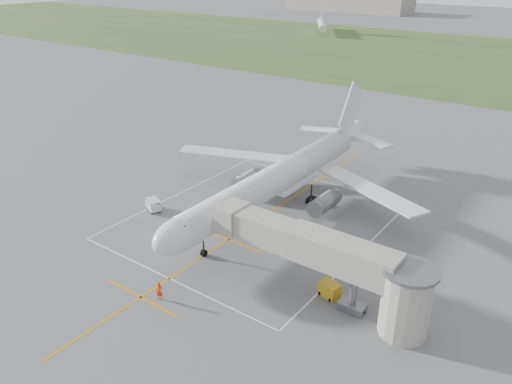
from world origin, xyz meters
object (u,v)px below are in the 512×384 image
Objects in this scene: ramp_worker_wing at (248,194)px; ramp_worker_nose at (159,291)px; gpu_unit at (330,290)px; baggage_cart at (153,205)px; jet_bridge at (334,262)px; airliner at (279,178)px.

ramp_worker_nose is at bearing 147.35° from ramp_worker_wing.
ramp_worker_wing is at bearing 162.11° from gpu_unit.
ramp_worker_nose is (-13.37, -10.36, 0.22)m from gpu_unit.
ramp_worker_nose is (14.76, -13.10, 0.14)m from baggage_cart.
jet_bridge is 10.12× the size of gpu_unit.
airliner is 17.35× the size of baggage_cart.
airliner is at bearing 64.22° from baggage_cart.
jet_bridge is 25.02m from ramp_worker_wing.
airliner is 24.12m from ramp_worker_nose.
baggage_cart is 1.39× the size of ramp_worker_nose.
airliner is 6.03m from ramp_worker_wing.
gpu_unit is at bearing 19.15° from baggage_cart.
baggage_cart is at bearing 112.38° from ramp_worker_nose.
ramp_worker_nose is 1.24× the size of ramp_worker_wing.
jet_bridge is at bearing 8.41° from ramp_worker_nose.
baggage_cart reaches higher than gpu_unit.
baggage_cart is 1.72× the size of ramp_worker_wing.
ramp_worker_wing is (-6.57, 23.32, -0.19)m from ramp_worker_nose.
ramp_worker_nose is (1.77, -23.81, -3.42)m from airliner.
gpu_unit is 0.86× the size of baggage_cart.
baggage_cart is at bearing 92.88° from ramp_worker_wing.
gpu_unit is 1.19× the size of ramp_worker_nose.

